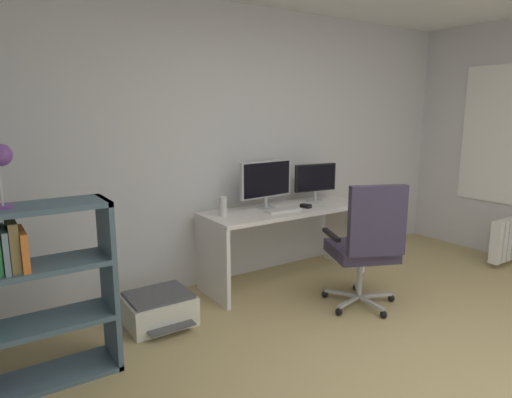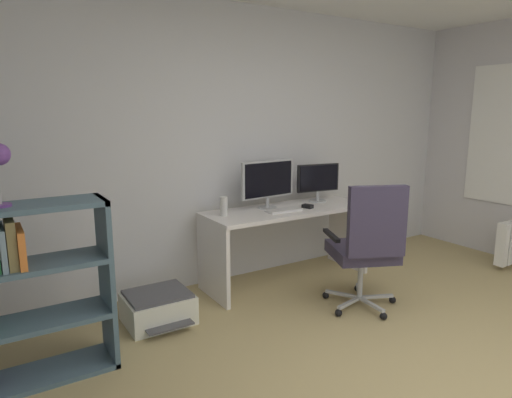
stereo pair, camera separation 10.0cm
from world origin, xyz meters
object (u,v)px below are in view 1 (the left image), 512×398
(desktop_speaker, at_px, (223,206))
(printer, at_px, (159,309))
(monitor_secondary, at_px, (315,179))
(keyboard, at_px, (283,210))
(bookshelf, at_px, (13,296))
(desk, at_px, (285,226))
(office_chair, at_px, (367,242))
(monitor_main, at_px, (266,181))
(computer_mouse, at_px, (306,206))
(desk_lamp, at_px, (1,161))

(desktop_speaker, distance_m, printer, 1.01)
(monitor_secondary, bearing_deg, keyboard, -161.33)
(desktop_speaker, xyz_separation_m, bookshelf, (-1.70, -0.55, -0.23))
(monitor_secondary, bearing_deg, desk, -168.27)
(office_chair, relative_size, printer, 2.10)
(desk, distance_m, keyboard, 0.24)
(monitor_main, height_order, printer, monitor_main)
(desk, relative_size, office_chair, 1.51)
(computer_mouse, relative_size, bookshelf, 0.09)
(computer_mouse, xyz_separation_m, desktop_speaker, (-0.83, 0.14, 0.07))
(desk, relative_size, monitor_secondary, 3.48)
(monitor_main, height_order, monitor_secondary, monitor_main)
(monitor_secondary, bearing_deg, computer_mouse, -145.85)
(desk, distance_m, office_chair, 0.91)
(monitor_secondary, bearing_deg, bookshelf, -167.94)
(office_chair, distance_m, printer, 1.74)
(desktop_speaker, xyz_separation_m, office_chair, (0.81, -0.94, -0.23))
(printer, bearing_deg, monitor_secondary, 8.43)
(desktop_speaker, bearing_deg, keyboard, -14.12)
(monitor_secondary, height_order, office_chair, monitor_secondary)
(monitor_main, distance_m, printer, 1.51)
(monitor_secondary, xyz_separation_m, bookshelf, (-2.80, -0.60, -0.37))
(keyboard, distance_m, desk_lamp, 2.36)
(monitor_main, xyz_separation_m, monitor_secondary, (0.61, 0.00, -0.04))
(desktop_speaker, bearing_deg, monitor_main, 5.49)
(desk, distance_m, monitor_secondary, 0.61)
(monitor_main, distance_m, bookshelf, 2.31)
(monitor_main, xyz_separation_m, computer_mouse, (0.33, -0.19, -0.25))
(computer_mouse, bearing_deg, office_chair, -107.37)
(keyboard, bearing_deg, monitor_main, 108.48)
(computer_mouse, distance_m, desktop_speaker, 0.84)
(monitor_secondary, height_order, printer, monitor_secondary)
(bookshelf, bearing_deg, monitor_secondary, 12.06)
(desk_lamp, bearing_deg, desktop_speaker, 18.12)
(monitor_secondary, height_order, bookshelf, monitor_secondary)
(monitor_secondary, relative_size, bookshelf, 0.42)
(desk_lamp, bearing_deg, monitor_secondary, 12.12)
(keyboard, xyz_separation_m, office_chair, (0.26, -0.80, -0.15))
(keyboard, height_order, desktop_speaker, desktop_speaker)
(keyboard, distance_m, bookshelf, 2.29)
(computer_mouse, distance_m, office_chair, 0.81)
(monitor_secondary, distance_m, keyboard, 0.62)
(office_chair, bearing_deg, monitor_main, 107.67)
(monitor_secondary, bearing_deg, printer, -171.57)
(office_chair, bearing_deg, desktop_speaker, 130.77)
(bookshelf, distance_m, printer, 1.14)
(keyboard, height_order, desk_lamp, desk_lamp)
(desk, relative_size, bookshelf, 1.48)
(computer_mouse, distance_m, bookshelf, 2.56)
(monitor_main, distance_m, computer_mouse, 0.46)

